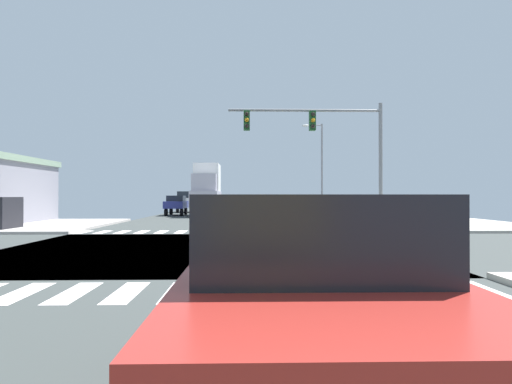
# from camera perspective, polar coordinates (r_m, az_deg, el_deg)

# --- Properties ---
(ground) EXTENTS (90.00, 90.00, 0.05)m
(ground) POSITION_cam_1_polar(r_m,az_deg,el_deg) (16.29, -6.87, -7.14)
(ground) COLOR #373C3B
(sidewalk_corner_ne) EXTENTS (12.00, 12.00, 0.14)m
(sidewalk_corner_ne) POSITION_cam_1_polar(r_m,az_deg,el_deg) (30.41, 20.77, -3.83)
(sidewalk_corner_ne) COLOR #B2ADA3
(sidewalk_corner_ne) RESTS_ON ground
(sidewalk_corner_nw) EXTENTS (12.00, 12.00, 0.14)m
(sidewalk_corner_nw) POSITION_cam_1_polar(r_m,az_deg,el_deg) (31.69, -28.79, -3.66)
(sidewalk_corner_nw) COLOR #B9AFA9
(sidewalk_corner_nw) RESTS_ON ground
(crosswalk_near) EXTENTS (13.50, 2.00, 0.01)m
(crosswalk_near) POSITION_cam_1_polar(r_m,az_deg,el_deg) (9.18, -12.87, -12.20)
(crosswalk_near) COLOR silver
(crosswalk_near) RESTS_ON ground
(crosswalk_far) EXTENTS (13.50, 2.00, 0.01)m
(crosswalk_far) POSITION_cam_1_polar(r_m,az_deg,el_deg) (23.55, -5.79, -5.01)
(crosswalk_far) COLOR silver
(crosswalk_far) RESTS_ON ground
(traffic_signal_mast) EXTENTS (8.09, 0.55, 6.73)m
(traffic_signal_mast) POSITION_cam_1_polar(r_m,az_deg,el_deg) (24.08, 8.24, 7.07)
(traffic_signal_mast) COLOR gray
(traffic_signal_mast) RESTS_ON ground
(street_lamp) EXTENTS (1.78, 0.32, 7.92)m
(street_lamp) POSITION_cam_1_polar(r_m,az_deg,el_deg) (38.56, 7.93, 3.82)
(street_lamp) COLOR gray
(street_lamp) RESTS_ON ground
(suv_nearside_1) EXTENTS (1.96, 4.60, 2.34)m
(suv_nearside_1) POSITION_cam_1_polar(r_m,az_deg,el_deg) (51.52, -8.73, -0.98)
(suv_nearside_1) COLOR black
(suv_nearside_1) RESTS_ON ground
(sedan_crossing_1) EXTENTS (1.80, 4.30, 1.88)m
(sedan_crossing_1) POSITION_cam_1_polar(r_m,az_deg,el_deg) (3.70, 6.06, -12.24)
(sedan_crossing_1) COLOR black
(sedan_crossing_1) RESTS_ON ground
(box_truck_leading_2) EXTENTS (2.40, 7.20, 4.85)m
(box_truck_leading_2) POSITION_cam_1_polar(r_m,az_deg,el_deg) (42.31, -6.23, 0.48)
(box_truck_leading_2) COLOR black
(box_truck_leading_2) RESTS_ON ground
(sedan_middle_2) EXTENTS (1.80, 4.30, 1.88)m
(sedan_middle_2) POSITION_cam_1_polar(r_m,az_deg,el_deg) (43.86, -10.01, -1.44)
(sedan_middle_2) COLOR black
(sedan_middle_2) RESTS_ON ground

